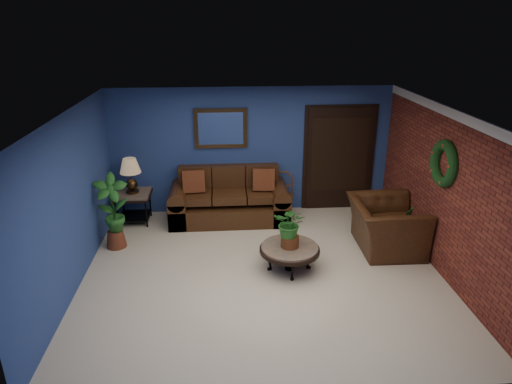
{
  "coord_description": "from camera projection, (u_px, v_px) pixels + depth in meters",
  "views": [
    {
      "loc": [
        -0.57,
        -6.16,
        3.75
      ],
      "look_at": [
        -0.06,
        0.55,
        1.13
      ],
      "focal_mm": 32.0,
      "sensor_mm": 36.0,
      "label": 1
    }
  ],
  "objects": [
    {
      "name": "wall_back",
      "position": [
        252.0,
        151.0,
        8.99
      ],
      "size": [
        5.5,
        0.04,
        2.5
      ],
      "primitive_type": "cube",
      "color": "navy",
      "rests_on": "ground"
    },
    {
      "name": "ceiling",
      "position": [
        264.0,
        113.0,
        6.22
      ],
      "size": [
        5.5,
        5.0,
        0.02
      ],
      "primitive_type": "cube",
      "color": "silver",
      "rests_on": "wall_back"
    },
    {
      "name": "closet_door",
      "position": [
        339.0,
        159.0,
        9.16
      ],
      "size": [
        1.44,
        0.06,
        2.18
      ],
      "primitive_type": "cube",
      "color": "black",
      "rests_on": "wall_back"
    },
    {
      "name": "sofa",
      "position": [
        229.0,
        202.0,
        8.91
      ],
      "size": [
        2.28,
        0.99,
        1.03
      ],
      "color": "#402412",
      "rests_on": "ground"
    },
    {
      "name": "wall_mirror",
      "position": [
        221.0,
        128.0,
        8.74
      ],
      "size": [
        1.02,
        0.06,
        0.77
      ],
      "primitive_type": "cube",
      "color": "#452E18",
      "rests_on": "wall_back"
    },
    {
      "name": "side_chair",
      "position": [
        283.0,
        192.0,
        8.94
      ],
      "size": [
        0.45,
        0.45,
        0.91
      ],
      "rotation": [
        0.0,
        0.0,
        -0.19
      ],
      "color": "#563318",
      "rests_on": "ground"
    },
    {
      "name": "end_table",
      "position": [
        133.0,
        199.0,
        8.7
      ],
      "size": [
        0.66,
        0.66,
        0.61
      ],
      "color": "#524E48",
      "rests_on": "ground"
    },
    {
      "name": "wall_left",
      "position": [
        71.0,
        204.0,
        6.48
      ],
      "size": [
        0.04,
        5.0,
        2.5
      ],
      "primitive_type": "cube",
      "color": "navy",
      "rests_on": "ground"
    },
    {
      "name": "crown_molding",
      "position": [
        455.0,
        115.0,
        6.43
      ],
      "size": [
        0.03,
        5.0,
        0.14
      ],
      "primitive_type": "cube",
      "color": "white",
      "rests_on": "wall_right_brick"
    },
    {
      "name": "table_lamp",
      "position": [
        131.0,
        172.0,
        8.49
      ],
      "size": [
        0.39,
        0.39,
        0.65
      ],
      "color": "#452E18",
      "rests_on": "end_table"
    },
    {
      "name": "tall_plant",
      "position": [
        113.0,
        210.0,
        7.66
      ],
      "size": [
        0.6,
        0.45,
        1.31
      ],
      "color": "brown",
      "rests_on": "ground"
    },
    {
      "name": "wall_right_brick",
      "position": [
        445.0,
        193.0,
        6.86
      ],
      "size": [
        0.04,
        5.0,
        2.5
      ],
      "primitive_type": "cube",
      "color": "maroon",
      "rests_on": "ground"
    },
    {
      "name": "floor_plant",
      "position": [
        401.0,
        228.0,
        7.56
      ],
      "size": [
        0.44,
        0.39,
        0.86
      ],
      "color": "brown",
      "rests_on": "ground"
    },
    {
      "name": "coffee_table",
      "position": [
        290.0,
        250.0,
        7.08
      ],
      "size": [
        0.94,
        0.94,
        0.4
      ],
      "rotation": [
        0.0,
        0.0,
        -0.37
      ],
      "color": "#524E48",
      "rests_on": "ground"
    },
    {
      "name": "floor",
      "position": [
        263.0,
        272.0,
        7.12
      ],
      "size": [
        5.5,
        5.5,
        0.0
      ],
      "primitive_type": "plane",
      "color": "beige",
      "rests_on": "ground"
    },
    {
      "name": "armchair",
      "position": [
        386.0,
        226.0,
        7.73
      ],
      "size": [
        1.15,
        1.3,
        0.83
      ],
      "primitive_type": "imported",
      "rotation": [
        0.0,
        0.0,
        1.55
      ],
      "color": "#402412",
      "rests_on": "ground"
    },
    {
      "name": "coffee_plant",
      "position": [
        290.0,
        225.0,
        6.93
      ],
      "size": [
        0.6,
        0.56,
        0.66
      ],
      "color": "brown",
      "rests_on": "coffee_table"
    },
    {
      "name": "wreath",
      "position": [
        444.0,
        164.0,
        6.74
      ],
      "size": [
        0.16,
        0.72,
        0.72
      ],
      "primitive_type": "torus",
      "rotation": [
        0.0,
        1.57,
        0.0
      ],
      "color": "black",
      "rests_on": "wall_right_brick"
    }
  ]
}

